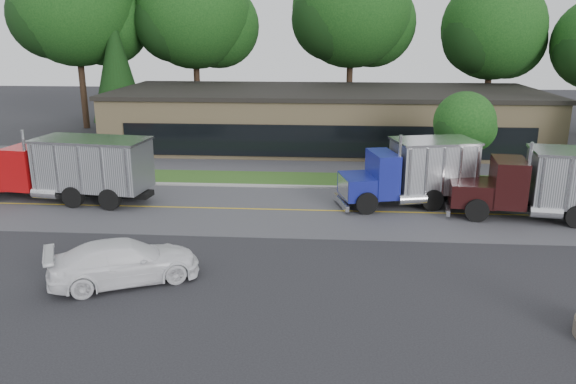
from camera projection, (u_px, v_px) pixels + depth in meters
name	position (u px, v px, depth m)	size (l,w,h in m)	color
ground	(263.00, 289.00, 19.60)	(140.00, 140.00, 0.00)	#2D2D32
road	(283.00, 210.00, 28.22)	(60.00, 8.00, 0.02)	#59595E
center_line	(283.00, 210.00, 28.22)	(60.00, 0.12, 0.01)	gold
curb	(289.00, 187.00, 32.24)	(60.00, 0.30, 0.12)	#9E9E99
grass_verge	(291.00, 179.00, 33.96)	(60.00, 3.40, 0.03)	#284C1A
far_parking	(296.00, 161.00, 38.75)	(60.00, 7.00, 0.02)	#59595E
strip_mall	(326.00, 119.00, 43.80)	(32.00, 12.00, 4.00)	tan
tree_far_a	(78.00, 10.00, 48.86)	(11.37, 10.70, 16.22)	#382619
tree_far_b	(196.00, 17.00, 50.23)	(10.74, 10.11, 15.33)	#382619
tree_far_c	(353.00, 13.00, 49.18)	(11.05, 10.40, 15.76)	#382619
tree_far_d	(494.00, 33.00, 47.83)	(9.25, 8.71, 13.20)	#382619
evergreen_left	(116.00, 67.00, 47.87)	(4.50, 4.50, 10.22)	#382619
tree_verge	(465.00, 125.00, 32.35)	(3.76, 3.54, 5.36)	#382619
dump_truck_red	(70.00, 167.00, 29.30)	(10.02, 3.81, 3.36)	black
dump_truck_blue	(415.00, 171.00, 28.60)	(7.13, 4.05, 3.36)	black
dump_truck_maroon	(559.00, 183.00, 26.37)	(9.03, 3.65, 3.36)	black
rally_car	(124.00, 261.00, 20.04)	(2.14, 5.25, 1.52)	white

